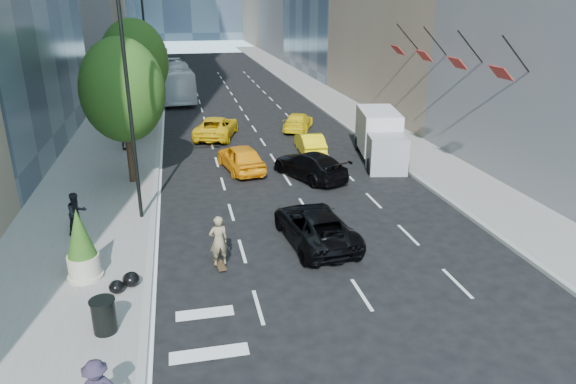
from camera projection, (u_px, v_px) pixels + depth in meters
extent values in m
plane|color=black|center=(304.00, 245.00, 20.61)|extent=(160.00, 160.00, 0.00)
cube|color=slate|center=(128.00, 108.00, 46.25)|extent=(6.00, 120.00, 0.15)
cube|color=slate|center=(330.00, 100.00, 49.99)|extent=(4.00, 120.00, 0.15)
cylinder|color=black|center=(130.00, 105.00, 21.17)|extent=(0.16, 0.16, 10.00)
cylinder|color=black|center=(147.00, 59.00, 37.63)|extent=(0.16, 0.16, 10.00)
cylinder|color=black|center=(130.00, 153.00, 26.81)|extent=(0.30, 0.30, 3.15)
ellipsoid|color=#173A10|center=(123.00, 90.00, 25.66)|extent=(4.20, 4.20, 5.25)
cylinder|color=black|center=(140.00, 112.00, 35.92)|extent=(0.30, 0.30, 3.38)
ellipsoid|color=#173A10|center=(135.00, 61.00, 34.69)|extent=(4.50, 4.50, 5.62)
cylinder|color=black|center=(148.00, 86.00, 47.89)|extent=(0.30, 0.30, 2.93)
ellipsoid|color=#173A10|center=(144.00, 53.00, 46.83)|extent=(3.90, 3.90, 4.88)
cylinder|color=black|center=(157.00, 64.00, 54.97)|extent=(0.14, 0.14, 5.20)
imported|color=black|center=(156.00, 49.00, 54.40)|extent=(2.48, 0.53, 1.00)
cylinder|color=black|center=(516.00, 54.00, 24.05)|extent=(1.75, 0.08, 1.75)
cube|color=maroon|center=(501.00, 73.00, 24.22)|extent=(0.64, 1.30, 0.64)
cylinder|color=black|center=(470.00, 47.00, 27.71)|extent=(1.75, 0.08, 1.75)
cube|color=maroon|center=(457.00, 63.00, 27.88)|extent=(0.64, 1.30, 0.64)
cylinder|color=black|center=(435.00, 41.00, 31.37)|extent=(1.75, 0.08, 1.75)
cube|color=maroon|center=(424.00, 56.00, 31.54)|extent=(0.64, 1.30, 0.64)
cylinder|color=black|center=(407.00, 37.00, 35.03)|extent=(1.75, 0.08, 1.75)
cube|color=maroon|center=(398.00, 50.00, 35.20)|extent=(0.64, 1.30, 0.64)
imported|color=#807250|center=(219.00, 244.00, 18.55)|extent=(0.76, 0.56, 1.91)
imported|color=black|center=(315.00, 226.00, 20.63)|extent=(2.84, 5.33, 1.43)
imported|color=black|center=(310.00, 165.00, 28.12)|extent=(3.86, 5.42, 1.46)
imported|color=#FF9F0D|center=(241.00, 158.00, 29.30)|extent=(2.62, 4.81, 1.55)
imported|color=yellow|center=(310.00, 143.00, 32.66)|extent=(1.63, 4.10, 1.33)
imported|color=yellow|center=(216.00, 127.00, 36.42)|extent=(3.84, 5.83, 1.49)
imported|color=yellow|center=(298.00, 122.00, 38.51)|extent=(3.34, 4.76, 1.28)
imported|color=white|center=(174.00, 80.00, 50.64)|extent=(3.93, 12.75, 3.50)
cube|color=silver|center=(378.00, 130.00, 31.64)|extent=(2.97, 4.54, 2.46)
cube|color=gray|center=(387.00, 154.00, 28.96)|extent=(2.41, 2.20, 2.10)
cylinder|color=black|center=(371.00, 166.00, 28.82)|extent=(0.49, 0.96, 0.91)
cylinder|color=black|center=(404.00, 166.00, 28.84)|extent=(0.49, 0.96, 0.91)
cylinder|color=black|center=(358.00, 143.00, 33.42)|extent=(0.49, 0.96, 0.91)
cylinder|color=black|center=(387.00, 143.00, 33.45)|extent=(0.49, 0.96, 0.91)
imported|color=black|center=(77.00, 213.00, 20.99)|extent=(1.10, 1.08, 1.79)
imported|color=black|center=(125.00, 136.00, 32.65)|extent=(1.20, 1.04, 1.94)
cylinder|color=black|center=(104.00, 316.00, 14.83)|extent=(0.68, 0.68, 1.01)
cylinder|color=#BAB29A|center=(84.00, 266.00, 17.76)|extent=(1.08, 1.08, 0.86)
cone|color=#173A10|center=(79.00, 233.00, 17.31)|extent=(0.97, 0.97, 1.72)
ellipsoid|color=black|center=(131.00, 279.00, 17.32)|extent=(0.57, 0.63, 0.48)
ellipsoid|color=black|center=(116.00, 287.00, 16.92)|extent=(0.50, 0.55, 0.42)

